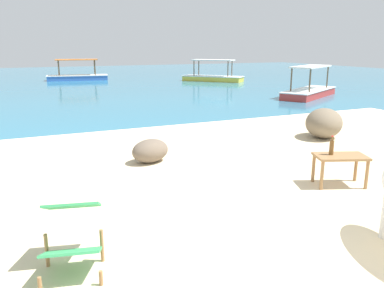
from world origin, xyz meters
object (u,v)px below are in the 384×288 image
bottle (332,147)px  boat_blue (77,76)px  deck_chair_far (73,230)px  boat_yellow (213,77)px  low_bench_table (340,160)px  boat_red (309,90)px

bottle → boat_blue: size_ratio=0.08×
boat_blue → bottle: bearing=99.5°
deck_chair_far → boat_blue: 22.31m
boat_blue → boat_yellow: 8.45m
low_bench_table → boat_red: (6.95, 8.86, -0.14)m
deck_chair_far → boat_yellow: (10.72, 17.97, -0.13)m
boat_red → bottle: bearing=21.3°
bottle → boat_red: (7.06, 8.77, -0.34)m
boat_red → boat_yellow: bearing=-118.1°
bottle → boat_red: size_ratio=0.08×
boat_yellow → boat_red: same height
bottle → boat_yellow: bearing=68.4°
bottle → deck_chair_far: (-3.92, -0.80, -0.21)m
low_bench_table → boat_yellow: 18.51m
bottle → boat_yellow: 18.47m
boat_blue → boat_yellow: size_ratio=1.09×
low_bench_table → bottle: bottle is taller
boat_blue → boat_red: size_ratio=1.01×
low_bench_table → boat_blue: boat_blue is taller
low_bench_table → boat_blue: (-0.71, 21.35, -0.14)m
low_bench_table → deck_chair_far: size_ratio=1.00×
bottle → deck_chair_far: bearing=-168.5°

